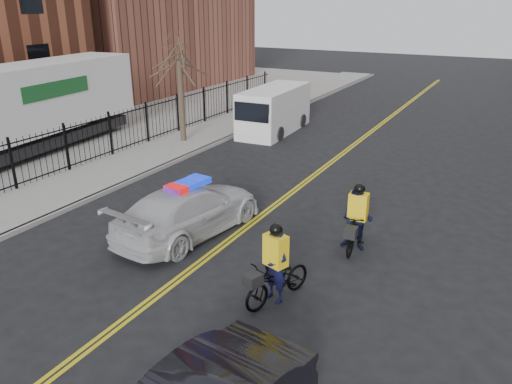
{
  "coord_description": "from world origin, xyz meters",
  "views": [
    {
      "loc": [
        7.0,
        -9.5,
        6.66
      ],
      "look_at": [
        0.4,
        2.75,
        1.3
      ],
      "focal_mm": 35.0,
      "sensor_mm": 36.0,
      "label": 1
    }
  ],
  "objects_px": {
    "cargo_van": "(273,111)",
    "cyclist_near": "(275,274)",
    "cyclist_far": "(357,224)",
    "police_cruiser": "(189,210)",
    "semi_trailer": "(19,106)"
  },
  "relations": [
    {
      "from": "semi_trailer",
      "to": "cyclist_near",
      "type": "xyz_separation_m",
      "value": [
        15.16,
        -5.14,
        -1.59
      ]
    },
    {
      "from": "semi_trailer",
      "to": "cargo_van",
      "type": "bearing_deg",
      "value": 44.19
    },
    {
      "from": "cyclist_near",
      "to": "police_cruiser",
      "type": "bearing_deg",
      "value": 170.93
    },
    {
      "from": "cargo_van",
      "to": "cyclist_near",
      "type": "height_order",
      "value": "cargo_van"
    },
    {
      "from": "cyclist_far",
      "to": "cyclist_near",
      "type": "bearing_deg",
      "value": -108.51
    },
    {
      "from": "semi_trailer",
      "to": "cyclist_near",
      "type": "bearing_deg",
      "value": -24.14
    },
    {
      "from": "cargo_van",
      "to": "cyclist_near",
      "type": "relative_size",
      "value": 2.67
    },
    {
      "from": "police_cruiser",
      "to": "semi_trailer",
      "type": "relative_size",
      "value": 0.42
    },
    {
      "from": "cyclist_far",
      "to": "semi_trailer",
      "type": "bearing_deg",
      "value": 169.79
    },
    {
      "from": "cyclist_near",
      "to": "cyclist_far",
      "type": "xyz_separation_m",
      "value": [
        0.88,
        3.42,
        0.09
      ]
    },
    {
      "from": "police_cruiser",
      "to": "cyclist_far",
      "type": "height_order",
      "value": "cyclist_far"
    },
    {
      "from": "cyclist_far",
      "to": "cargo_van",
      "type": "bearing_deg",
      "value": 122.32
    },
    {
      "from": "cyclist_near",
      "to": "cyclist_far",
      "type": "relative_size",
      "value": 1.07
    },
    {
      "from": "cargo_van",
      "to": "cyclist_far",
      "type": "xyz_separation_m",
      "value": [
        8.12,
        -11.03,
        -0.37
      ]
    },
    {
      "from": "police_cruiser",
      "to": "cargo_van",
      "type": "relative_size",
      "value": 0.95
    }
  ]
}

